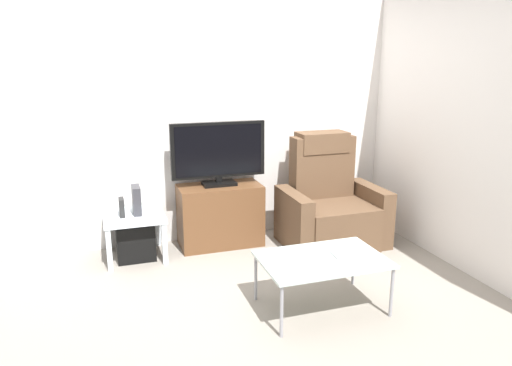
% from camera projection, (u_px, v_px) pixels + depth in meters
% --- Properties ---
extents(ground_plane, '(6.40, 6.40, 0.00)m').
position_uv_depth(ground_plane, '(246.00, 281.00, 4.00)').
color(ground_plane, gray).
extents(wall_back, '(6.40, 0.06, 2.60)m').
position_uv_depth(wall_back, '(211.00, 110.00, 4.71)').
color(wall_back, silver).
rests_on(wall_back, ground).
extents(wall_side, '(0.06, 4.48, 2.60)m').
position_uv_depth(wall_side, '(448.00, 116.00, 4.25)').
color(wall_side, silver).
rests_on(wall_side, ground).
extents(tv_stand, '(0.80, 0.41, 0.61)m').
position_uv_depth(tv_stand, '(220.00, 215.00, 4.72)').
color(tv_stand, brown).
rests_on(tv_stand, ground).
extents(television, '(0.91, 0.20, 0.61)m').
position_uv_depth(television, '(218.00, 152.00, 4.58)').
color(television, black).
rests_on(television, tv_stand).
extents(recliner_armchair, '(0.98, 0.78, 1.08)m').
position_uv_depth(recliner_armchair, '(330.00, 206.00, 4.79)').
color(recliner_armchair, brown).
rests_on(recliner_armchair, ground).
extents(side_table, '(0.54, 0.54, 0.42)m').
position_uv_depth(side_table, '(134.00, 221.00, 4.40)').
color(side_table, silver).
rests_on(side_table, ground).
extents(subwoofer_box, '(0.34, 0.34, 0.34)m').
position_uv_depth(subwoofer_box, '(135.00, 240.00, 4.44)').
color(subwoofer_box, black).
rests_on(subwoofer_box, ground).
extents(book_upright, '(0.04, 0.14, 0.16)m').
position_uv_depth(book_upright, '(122.00, 207.00, 4.31)').
color(book_upright, '#262626').
rests_on(book_upright, side_table).
extents(game_console, '(0.07, 0.20, 0.26)m').
position_uv_depth(game_console, '(136.00, 200.00, 4.37)').
color(game_console, '#333338').
rests_on(game_console, side_table).
extents(coffee_table, '(0.90, 0.60, 0.40)m').
position_uv_depth(coffee_table, '(322.00, 261.00, 3.49)').
color(coffee_table, '#B2C6C1').
rests_on(coffee_table, ground).
extents(cell_phone, '(0.08, 0.16, 0.01)m').
position_uv_depth(cell_phone, '(338.00, 255.00, 3.53)').
color(cell_phone, '#B7B7BC').
rests_on(cell_phone, coffee_table).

